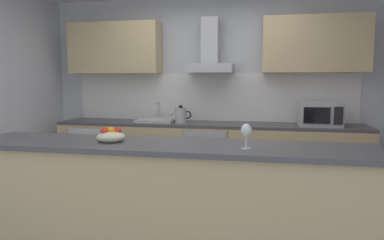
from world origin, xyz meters
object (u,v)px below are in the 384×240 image
kettle (181,115)px  fruit_bowl (111,136)px  microwave (320,114)px  range_hood (210,56)px  wine_glass (246,131)px  oven (208,156)px  sink (156,120)px  refrigerator (98,154)px

kettle → fruit_bowl: bearing=-92.8°
microwave → range_hood: bearing=173.5°
wine_glass → oven: bearing=105.7°
sink → fruit_bowl: 2.04m
range_hood → wine_glass: (0.59, -2.24, -0.68)m
wine_glass → kettle: bearing=114.8°
sink → oven: bearing=-0.9°
fruit_bowl → sink: bearing=97.2°
oven → microwave: bearing=-1.2°
sink → range_hood: bearing=9.4°
microwave → wine_glass: microwave is taller
oven → fruit_bowl: (-0.46, -2.01, 0.56)m
range_hood → wine_glass: bearing=-75.1°
microwave → fruit_bowl: size_ratio=2.27×
refrigerator → sink: bearing=0.9°
oven → wine_glass: 2.28m
kettle → refrigerator: bearing=178.5°
wine_glass → sink: bearing=121.7°
sink → kettle: bearing=-7.3°
oven → sink: sink is taller
kettle → microwave: bearing=0.2°
wine_glass → fruit_bowl: bearing=174.7°
kettle → fruit_bowl: size_ratio=1.31×
refrigerator → microwave: 3.03m
microwave → wine_glass: size_ratio=2.81×
wine_glass → fruit_bowl: 1.06m
sink → range_hood: range_hood is taller
microwave → oven: bearing=178.8°
wine_glass → microwave: bearing=69.1°
refrigerator → microwave: bearing=-0.5°
microwave → sink: microwave is taller
oven → kettle: size_ratio=2.77×
sink → range_hood: (0.71, 0.12, 0.86)m
refrigerator → wine_glass: bearing=-44.0°
refrigerator → fruit_bowl: fruit_bowl is taller
kettle → fruit_bowl: kettle is taller
range_hood → wine_glass: 2.41m
refrigerator → range_hood: 2.09m
microwave → fruit_bowl: bearing=-132.9°
oven → kettle: (-0.36, -0.03, 0.55)m
refrigerator → microwave: microwave is taller
microwave → fruit_bowl: 2.71m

